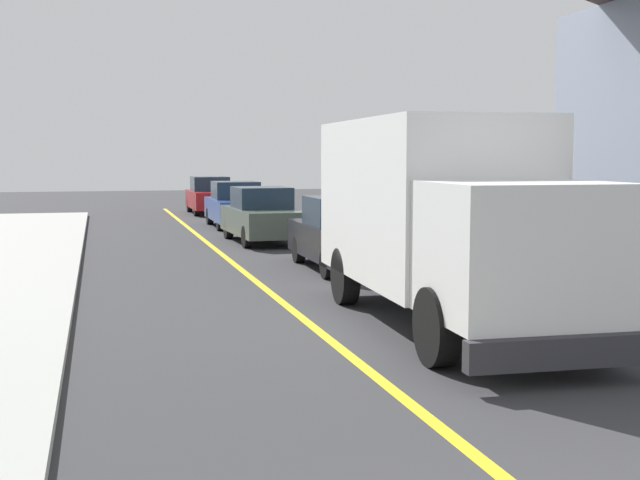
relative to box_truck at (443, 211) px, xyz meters
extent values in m
cube|color=gold|center=(-2.03, 1.79, -1.76)|extent=(0.16, 56.00, 0.01)
cube|color=white|center=(0.03, 0.73, 0.13)|extent=(2.58, 5.08, 2.60)
cube|color=white|center=(-0.10, -2.76, -0.32)|extent=(2.35, 2.08, 1.70)
cube|color=#1E2D3D|center=(-0.13, -3.66, 0.06)|extent=(2.04, 0.15, 0.75)
cube|color=#2D2D33|center=(-0.14, -3.84, -1.35)|extent=(2.41, 0.29, 0.36)
cylinder|color=black|center=(0.96, -2.60, -1.27)|extent=(0.34, 1.01, 1.00)
cylinder|color=black|center=(-1.14, -2.53, -1.27)|extent=(0.34, 1.01, 1.00)
cylinder|color=black|center=(1.12, 1.95, -1.27)|extent=(0.34, 1.01, 1.00)
cylinder|color=black|center=(-0.98, 2.02, -1.27)|extent=(0.34, 1.01, 1.00)
cube|color=black|center=(0.33, 6.39, -1.12)|extent=(1.85, 4.42, 0.76)
cube|color=#1E2D3D|center=(0.33, 6.54, -0.42)|extent=(1.61, 1.82, 0.64)
cylinder|color=black|center=(1.10, 4.97, -1.45)|extent=(0.23, 0.64, 0.64)
cylinder|color=black|center=(-0.48, 4.99, -1.45)|extent=(0.23, 0.64, 0.64)
cylinder|color=black|center=(1.13, 7.79, -1.45)|extent=(0.23, 0.64, 0.64)
cylinder|color=black|center=(-0.45, 7.81, -1.45)|extent=(0.23, 0.64, 0.64)
cube|color=#4C564C|center=(-0.38, 12.79, -1.12)|extent=(1.97, 4.46, 0.76)
cube|color=#1E2D3D|center=(-0.38, 12.94, -0.42)|extent=(1.65, 1.86, 0.64)
cylinder|color=black|center=(0.46, 11.41, -1.45)|extent=(0.24, 0.65, 0.64)
cylinder|color=black|center=(-1.12, 11.35, -1.45)|extent=(0.24, 0.65, 0.64)
cylinder|color=black|center=(0.36, 14.23, -1.45)|extent=(0.24, 0.65, 0.64)
cylinder|color=black|center=(-1.22, 14.17, -1.45)|extent=(0.24, 0.65, 0.64)
cube|color=#2D4793|center=(-0.29, 18.39, -1.12)|extent=(1.81, 4.40, 0.76)
cube|color=#1E2D3D|center=(-0.29, 18.54, -0.42)|extent=(1.59, 1.80, 0.64)
cylinder|color=black|center=(0.50, 16.98, -1.45)|extent=(0.22, 0.64, 0.64)
cylinder|color=black|center=(-1.08, 16.99, -1.45)|extent=(0.22, 0.64, 0.64)
cylinder|color=black|center=(0.50, 19.80, -1.45)|extent=(0.22, 0.64, 0.64)
cylinder|color=black|center=(-1.08, 19.80, -1.45)|extent=(0.22, 0.64, 0.64)
cube|color=maroon|center=(-0.28, 25.73, -1.12)|extent=(1.81, 4.41, 0.76)
cube|color=#1E2D3D|center=(-0.28, 25.88, -0.42)|extent=(1.59, 1.80, 0.64)
cylinder|color=black|center=(0.51, 24.32, -1.45)|extent=(0.22, 0.64, 0.64)
cylinder|color=black|center=(-1.07, 24.32, -1.45)|extent=(0.22, 0.64, 0.64)
cylinder|color=black|center=(0.50, 27.14, -1.45)|extent=(0.22, 0.64, 0.64)
cylinder|color=black|center=(-1.08, 27.14, -1.45)|extent=(0.22, 0.64, 0.64)
cube|color=silver|center=(3.17, 4.82, -1.12)|extent=(1.87, 4.43, 0.76)
cube|color=#1E2D3D|center=(3.17, 4.67, -0.42)|extent=(1.61, 1.82, 0.64)
cylinder|color=black|center=(2.36, 6.22, -1.45)|extent=(0.23, 0.64, 0.64)
cylinder|color=black|center=(3.94, 6.24, -1.45)|extent=(0.23, 0.64, 0.64)
cylinder|color=black|center=(2.40, 3.40, -1.45)|extent=(0.23, 0.64, 0.64)
cylinder|color=black|center=(3.98, 3.42, -1.45)|extent=(0.23, 0.64, 0.64)
camera|label=1|loc=(-5.17, -12.07, 0.86)|focal=47.07mm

